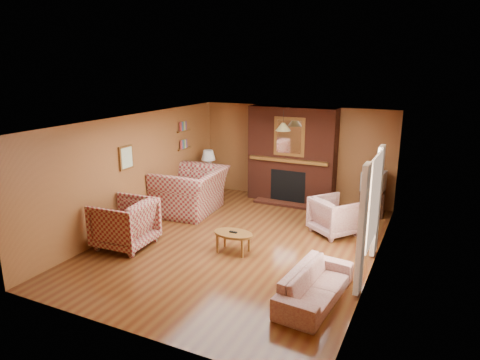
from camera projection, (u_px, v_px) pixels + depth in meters
The scene contains 20 objects.
floor at pixel (241, 243), 8.42m from camera, with size 6.50×6.50×0.00m, color #4D2410.
ceiling at pixel (241, 121), 7.79m from camera, with size 6.50×6.50×0.00m, color silver.
wall_back at pixel (295, 153), 10.94m from camera, with size 6.50×6.50×0.00m, color brown.
wall_front at pixel (128, 249), 5.28m from camera, with size 6.50×6.50×0.00m, color brown.
wall_left at pixel (135, 171), 9.14m from camera, with size 6.50×6.50×0.00m, color brown.
wall_right at pixel (377, 202), 7.07m from camera, with size 6.50×6.50×0.00m, color brown.
fireplace at pixel (292, 156), 10.71m from camera, with size 2.20×0.82×2.40m.
window_right at pixel (372, 210), 6.93m from camera, with size 0.10×1.85×2.00m.
bookshelf at pixel (185, 136), 10.65m from camera, with size 0.09×0.55×0.71m.
botanical_print at pixel (126, 158), 8.78m from camera, with size 0.05×0.40×0.50m.
pendant_light at pixel (283, 127), 9.90m from camera, with size 0.36×0.36×0.48m.
plaid_loveseat at pixel (191, 191), 10.06m from camera, with size 1.61×1.40×1.04m, color maroon.
plaid_armchair at pixel (124, 223), 8.17m from camera, with size 1.00×1.03×0.93m, color maroon.
floral_sofa at pixel (315, 285), 6.33m from camera, with size 1.69×0.66×0.49m, color #B7A58E.
floral_armchair at pixel (335, 216), 8.80m from camera, with size 0.83×0.85×0.77m, color #B7A58E.
coffee_table at pixel (233, 235), 7.94m from camera, with size 0.76×0.47×0.41m.
side_table at pixel (209, 184), 11.34m from camera, with size 0.47×0.47×0.63m, color brown.
table_lamp at pixel (208, 160), 11.17m from camera, with size 0.37×0.37×0.61m.
tv_stand at pixel (372, 203), 9.93m from camera, with size 0.54×0.49×0.59m, color black.
crt_tv at pixel (374, 181), 9.79m from camera, with size 0.53×0.53×0.45m.
Camera 1 is at (3.35, -7.04, 3.41)m, focal length 32.00 mm.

